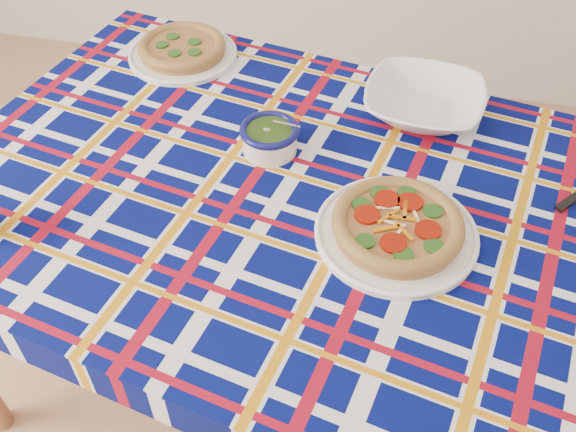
% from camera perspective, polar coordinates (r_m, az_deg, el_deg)
% --- Properties ---
extents(dining_table, '(1.71, 1.25, 0.73)m').
position_cam_1_polar(dining_table, '(1.32, 2.68, -0.90)').
color(dining_table, brown).
rests_on(dining_table, floor).
extents(tablecloth, '(1.74, 1.28, 0.10)m').
position_cam_1_polar(tablecloth, '(1.31, 2.72, -0.18)').
color(tablecloth, '#040A4F').
rests_on(tablecloth, dining_table).
extents(main_focaccia_plate, '(0.39, 0.39, 0.06)m').
position_cam_1_polar(main_focaccia_plate, '(1.20, 9.71, -0.78)').
color(main_focaccia_plate, '#A16939').
rests_on(main_focaccia_plate, tablecloth).
extents(pesto_bowl, '(0.16, 0.16, 0.08)m').
position_cam_1_polar(pesto_bowl, '(1.36, -1.65, 7.09)').
color(pesto_bowl, '#1C340E').
rests_on(pesto_bowl, tablecloth).
extents(serving_bowl, '(0.29, 0.29, 0.07)m').
position_cam_1_polar(serving_bowl, '(1.50, 11.99, 9.87)').
color(serving_bowl, white).
rests_on(serving_bowl, tablecloth).
extents(second_focaccia_plate, '(0.30, 0.30, 0.05)m').
position_cam_1_polar(second_focaccia_plate, '(1.69, -9.39, 14.53)').
color(second_focaccia_plate, '#A16939').
rests_on(second_focaccia_plate, tablecloth).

